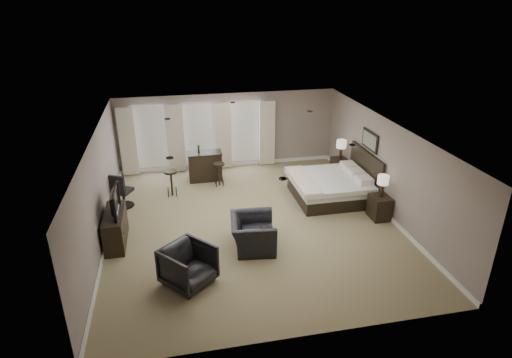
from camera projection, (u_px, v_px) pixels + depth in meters
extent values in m
cube|color=#817552|center=(252.00, 223.00, 11.50)|extent=(7.60, 8.60, 0.04)
cube|color=silver|center=(251.00, 130.00, 10.46)|extent=(7.60, 8.60, 0.04)
cube|color=gray|center=(228.00, 131.00, 14.79)|extent=(7.50, 0.04, 2.60)
cube|color=gray|center=(300.00, 278.00, 7.17)|extent=(7.50, 0.04, 2.60)
cube|color=gray|center=(99.00, 191.00, 10.28)|extent=(0.04, 8.50, 2.60)
cube|color=gray|center=(386.00, 168.00, 11.68)|extent=(0.04, 8.50, 2.60)
cube|color=silver|center=(151.00, 137.00, 14.28)|extent=(1.15, 0.04, 2.05)
cube|color=silver|center=(199.00, 134.00, 14.57)|extent=(1.15, 0.04, 2.05)
cube|color=silver|center=(245.00, 131.00, 14.87)|extent=(1.15, 0.04, 2.05)
cube|color=beige|center=(128.00, 142.00, 14.06)|extent=(0.55, 0.12, 2.30)
cube|color=beige|center=(176.00, 139.00, 14.35)|extent=(0.55, 0.12, 2.30)
cube|color=beige|center=(223.00, 136.00, 14.64)|extent=(0.55, 0.12, 2.30)
cube|color=beige|center=(267.00, 133.00, 14.93)|extent=(0.55, 0.12, 2.30)
cube|color=silver|center=(331.00, 177.00, 12.61)|extent=(2.20, 2.10, 1.40)
cube|color=black|center=(380.00, 207.00, 11.63)|extent=(0.49, 0.59, 0.65)
cube|color=black|center=(339.00, 168.00, 14.23)|extent=(0.48, 0.59, 0.64)
cube|color=beige|center=(382.00, 186.00, 11.38)|extent=(0.30, 0.30, 0.62)
cube|color=beige|center=(341.00, 150.00, 13.97)|extent=(0.32, 0.32, 0.66)
cube|color=slate|center=(370.00, 140.00, 12.40)|extent=(0.04, 0.96, 0.56)
cube|color=black|center=(116.00, 228.00, 10.44)|extent=(0.46, 1.42, 0.82)
imported|color=black|center=(113.00, 210.00, 10.25)|extent=(0.62, 1.07, 0.14)
imported|color=black|center=(253.00, 228.00, 10.21)|extent=(0.91, 1.28, 1.04)
imported|color=black|center=(188.00, 264.00, 8.93)|extent=(1.29, 1.28, 0.97)
cube|color=black|center=(205.00, 166.00, 13.97)|extent=(1.11, 0.58, 0.96)
cube|color=black|center=(172.00, 183.00, 12.91)|extent=(0.49, 0.49, 0.80)
cube|color=black|center=(219.00, 174.00, 13.60)|extent=(0.47, 0.47, 0.76)
cube|color=black|center=(123.00, 190.00, 12.18)|extent=(0.72, 0.72, 1.05)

